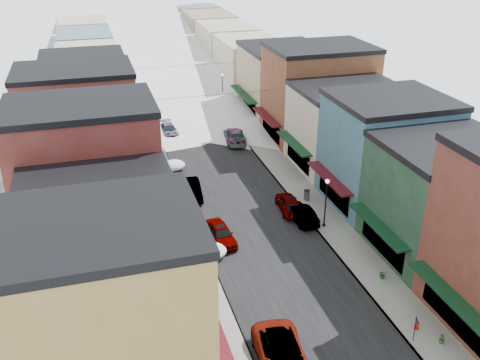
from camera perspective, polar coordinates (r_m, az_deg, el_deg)
road at (r=84.21m, az=-6.84°, el=8.64°), size 10.00×160.00×0.01m
sidewalk_left at (r=83.45m, az=-11.35°, el=8.21°), size 3.20×160.00×0.15m
sidewalk_right at (r=85.44m, az=-2.43°, el=9.10°), size 3.20×160.00×0.15m
curb_left at (r=83.58m, az=-10.28°, el=8.33°), size 0.10×160.00×0.15m
curb_right at (r=85.10m, az=-3.45°, el=9.01°), size 0.10×160.00×0.15m
bldg_l_yellow at (r=30.10m, az=-13.80°, el=-13.66°), size 11.30×8.70×11.50m
bldg_l_cream at (r=37.65m, az=-14.47°, el=-6.81°), size 11.30×8.20×9.50m
bldg_l_brick_near at (r=44.02m, az=-15.89°, el=0.21°), size 12.30×8.20×12.50m
bldg_l_grayblue at (r=52.51m, az=-15.41°, el=2.39°), size 11.30×9.20×9.00m
bldg_l_brick_far at (r=60.62m, az=-16.80°, el=6.36°), size 13.30×9.20×11.00m
bldg_l_tan at (r=70.31m, az=-16.07°, el=8.64°), size 11.30×11.20×10.00m
bldg_r_green at (r=45.38m, az=20.84°, el=-1.87°), size 11.30×9.20×9.50m
bldg_r_blue at (r=51.85m, az=15.26°, el=3.01°), size 11.30×9.20×10.50m
bldg_r_cream at (r=59.62m, az=11.27°, el=5.64°), size 12.30×9.20×9.00m
bldg_r_brick_far at (r=67.13m, az=8.30°, el=9.26°), size 13.30×9.20×11.50m
bldg_r_tan at (r=75.92m, az=4.47°, el=10.58°), size 11.30×11.20×9.50m
distant_blocks at (r=105.36m, az=-9.20°, el=14.20°), size 34.00×55.00×8.00m
overhead_cables at (r=70.67m, az=-5.31°, el=10.62°), size 16.40×15.04×0.04m
car_white_suv at (r=34.03m, az=4.58°, el=-18.34°), size 3.50×6.52×1.74m
car_silver_sedan at (r=45.48m, az=-2.06°, el=-5.72°), size 2.19×4.67×1.55m
car_dark_hatch at (r=52.93m, az=-5.15°, el=-1.01°), size 1.92×4.76×1.54m
car_silver_wagon at (r=69.12m, az=-7.60°, el=5.35°), size 2.15×4.78×1.36m
car_green_sedan at (r=48.82m, az=6.47°, el=-3.55°), size 1.99×4.70×1.51m
car_gray_suv at (r=50.31m, az=5.25°, el=-2.50°), size 2.29×4.77×1.57m
car_black_sedan at (r=66.09m, az=-0.55°, el=4.76°), size 3.12×6.06×1.68m
car_lane_silver at (r=76.18m, az=-6.55°, el=7.46°), size 1.96×4.82×1.64m
car_lane_white at (r=90.69m, az=-6.50°, el=10.41°), size 2.73×5.72×1.58m
fire_hydrant at (r=38.50m, az=18.34°, el=-14.45°), size 0.42×0.31×0.71m
parking_sign at (r=37.01m, az=18.19°, el=-14.66°), size 0.06×0.27×1.95m
trash_can at (r=52.32m, az=7.14°, el=-1.58°), size 0.59×0.59×1.01m
streetlamp_near at (r=47.00m, az=9.17°, el=-1.78°), size 0.38×0.38×4.59m
streetlamp_far at (r=79.87m, az=-1.89°, el=10.12°), size 0.38×0.38×4.54m
planter_near at (r=42.47m, az=14.97°, el=-9.72°), size 0.61×0.54×0.65m
planter_far at (r=37.95m, az=20.73°, el=-15.58°), size 0.50×0.50×0.64m
snow_pile_near at (r=43.70m, az=-3.14°, el=-7.57°), size 2.60×2.80×1.10m
snow_pile_mid at (r=53.98m, az=-6.09°, el=-0.77°), size 2.65×2.83×1.12m
snow_pile_far at (r=59.06m, az=-7.11°, el=1.57°), size 2.57×2.78×1.09m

